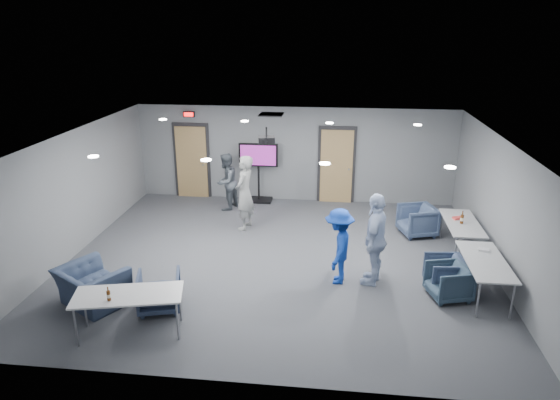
# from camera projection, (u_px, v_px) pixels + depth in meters

# --- Properties ---
(floor) EXTENTS (9.00, 9.00, 0.00)m
(floor) POSITION_uv_depth(u_px,v_px,m) (278.00, 259.00, 10.88)
(floor) COLOR #3D3F45
(floor) RESTS_ON ground
(ceiling) EXTENTS (9.00, 9.00, 0.00)m
(ceiling) POSITION_uv_depth(u_px,v_px,m) (278.00, 138.00, 9.98)
(ceiling) COLOR silver
(ceiling) RESTS_ON wall_back
(wall_back) EXTENTS (9.00, 0.02, 2.70)m
(wall_back) POSITION_uv_depth(u_px,v_px,m) (294.00, 155.00, 14.18)
(wall_back) COLOR slate
(wall_back) RESTS_ON floor
(wall_front) EXTENTS (9.00, 0.02, 2.70)m
(wall_front) POSITION_uv_depth(u_px,v_px,m) (242.00, 300.00, 6.68)
(wall_front) COLOR slate
(wall_front) RESTS_ON floor
(wall_left) EXTENTS (0.02, 8.00, 2.70)m
(wall_left) POSITION_uv_depth(u_px,v_px,m) (74.00, 193.00, 10.92)
(wall_left) COLOR slate
(wall_left) RESTS_ON floor
(wall_right) EXTENTS (0.02, 8.00, 2.70)m
(wall_right) POSITION_uv_depth(u_px,v_px,m) (501.00, 210.00, 9.94)
(wall_right) COLOR slate
(wall_right) RESTS_ON floor
(door_left) EXTENTS (1.06, 0.17, 2.24)m
(door_left) POSITION_uv_depth(u_px,v_px,m) (192.00, 161.00, 14.56)
(door_left) COLOR black
(door_left) RESTS_ON wall_back
(door_right) EXTENTS (1.06, 0.17, 2.24)m
(door_right) POSITION_uv_depth(u_px,v_px,m) (336.00, 166.00, 14.10)
(door_right) COLOR black
(door_right) RESTS_ON wall_back
(exit_sign) EXTENTS (0.32, 0.08, 0.16)m
(exit_sign) POSITION_uv_depth(u_px,v_px,m) (189.00, 114.00, 14.08)
(exit_sign) COLOR black
(exit_sign) RESTS_ON wall_back
(hvac_diffuser) EXTENTS (0.60, 0.60, 0.03)m
(hvac_diffuser) POSITION_uv_depth(u_px,v_px,m) (271.00, 114.00, 12.67)
(hvac_diffuser) COLOR black
(hvac_diffuser) RESTS_ON ceiling
(downlights) EXTENTS (6.18, 3.78, 0.02)m
(downlights) POSITION_uv_depth(u_px,v_px,m) (278.00, 139.00, 9.99)
(downlights) COLOR white
(downlights) RESTS_ON ceiling
(person_a) EXTENTS (0.59, 0.76, 1.87)m
(person_a) POSITION_uv_depth(u_px,v_px,m) (245.00, 193.00, 12.25)
(person_a) COLOR #959795
(person_a) RESTS_ON floor
(person_b) EXTENTS (0.81, 0.91, 1.58)m
(person_b) POSITION_uv_depth(u_px,v_px,m) (226.00, 182.00, 13.62)
(person_b) COLOR #515A62
(person_b) RESTS_ON floor
(person_c) EXTENTS (0.74, 1.17, 1.86)m
(person_c) POSITION_uv_depth(u_px,v_px,m) (375.00, 239.00, 9.63)
(person_c) COLOR silver
(person_c) RESTS_ON floor
(person_d) EXTENTS (0.68, 1.05, 1.53)m
(person_d) POSITION_uv_depth(u_px,v_px,m) (339.00, 246.00, 9.70)
(person_d) COLOR #17399B
(person_d) RESTS_ON floor
(chair_right_a) EXTENTS (1.00, 0.98, 0.73)m
(chair_right_a) POSITION_uv_depth(u_px,v_px,m) (417.00, 220.00, 12.05)
(chair_right_a) COLOR #3E4D6B
(chair_right_a) RESTS_ON floor
(chair_right_b) EXTENTS (0.77, 0.75, 0.64)m
(chair_right_b) POSITION_uv_depth(u_px,v_px,m) (445.00, 273.00, 9.61)
(chair_right_b) COLOR #374560
(chair_right_b) RESTS_ON floor
(chair_right_c) EXTENTS (0.88, 0.87, 0.66)m
(chair_right_c) POSITION_uv_depth(u_px,v_px,m) (449.00, 282.00, 9.26)
(chair_right_c) COLOR #334759
(chair_right_c) RESTS_ON floor
(chair_front_a) EXTENTS (0.92, 0.93, 0.69)m
(chair_front_a) POSITION_uv_depth(u_px,v_px,m) (159.00, 291.00, 8.90)
(chair_front_a) COLOR #34405A
(chair_front_a) RESTS_ON floor
(chair_front_b) EXTENTS (1.47, 1.42, 0.73)m
(chair_front_b) POSITION_uv_depth(u_px,v_px,m) (92.00, 286.00, 9.02)
(chair_front_b) COLOR #34415A
(chair_front_b) RESTS_ON floor
(table_right_a) EXTENTS (0.70, 1.68, 0.73)m
(table_right_a) POSITION_uv_depth(u_px,v_px,m) (462.00, 224.00, 11.00)
(table_right_a) COLOR silver
(table_right_a) RESTS_ON floor
(table_right_b) EXTENTS (0.73, 1.74, 0.73)m
(table_right_b) POSITION_uv_depth(u_px,v_px,m) (485.00, 263.00, 9.22)
(table_right_b) COLOR silver
(table_right_b) RESTS_ON floor
(table_front_left) EXTENTS (1.85, 1.10, 0.73)m
(table_front_left) POSITION_uv_depth(u_px,v_px,m) (128.00, 297.00, 8.07)
(table_front_left) COLOR silver
(table_front_left) RESTS_ON floor
(bottle_front) EXTENTS (0.06, 0.06, 0.24)m
(bottle_front) POSITION_uv_depth(u_px,v_px,m) (109.00, 295.00, 7.84)
(bottle_front) COLOR #552C0E
(bottle_front) RESTS_ON table_front_left
(bottle_right) EXTENTS (0.08, 0.08, 0.29)m
(bottle_right) POSITION_uv_depth(u_px,v_px,m) (462.00, 219.00, 10.88)
(bottle_right) COLOR #552C0E
(bottle_right) RESTS_ON table_right_a
(snack_box) EXTENTS (0.24, 0.20, 0.05)m
(snack_box) POSITION_uv_depth(u_px,v_px,m) (458.00, 218.00, 11.16)
(snack_box) COLOR #DD3B37
(snack_box) RESTS_ON table_right_a
(wrapper) EXTENTS (0.22, 0.17, 0.04)m
(wrapper) POSITION_uv_depth(u_px,v_px,m) (484.00, 250.00, 9.58)
(wrapper) COLOR silver
(wrapper) RESTS_ON table_right_b
(tv_stand) EXTENTS (1.11, 0.53, 1.70)m
(tv_stand) POSITION_uv_depth(u_px,v_px,m) (259.00, 169.00, 14.18)
(tv_stand) COLOR black
(tv_stand) RESTS_ON floor
(projector) EXTENTS (0.41, 0.38, 0.36)m
(projector) POSITION_uv_depth(u_px,v_px,m) (266.00, 140.00, 11.18)
(projector) COLOR black
(projector) RESTS_ON ceiling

